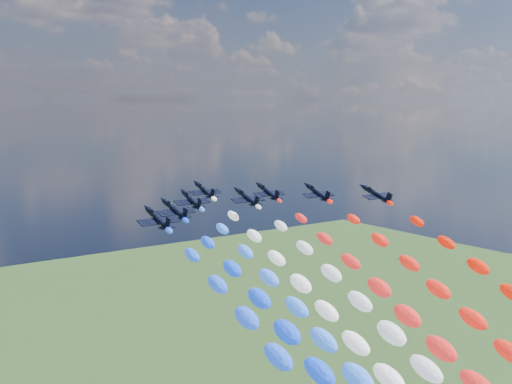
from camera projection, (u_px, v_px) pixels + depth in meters
jet_0 at (158, 219)px, 136.46m from camera, size 8.98×12.11×6.29m
jet_1 at (175, 210)px, 147.55m from camera, size 9.54×12.50×6.29m
jet_2 at (191, 200)px, 162.12m from camera, size 9.41×12.42×6.29m
jet_3 at (247, 198)px, 165.70m from camera, size 8.78×11.96×6.29m
jet_4 at (204, 190)px, 178.94m from camera, size 8.93×12.07×6.29m
trail_4 at (371, 374)px, 133.19m from camera, size 5.52×119.76×61.39m
jet_5 at (268, 192)px, 175.85m from camera, size 9.18×12.25×6.29m
trail_5 at (460, 380)px, 130.09m from camera, size 5.52×119.76×61.39m
jet_6 at (317, 193)px, 174.28m from camera, size 9.26×12.31×6.29m
jet_7 at (376, 194)px, 171.39m from camera, size 9.56×12.52×6.29m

